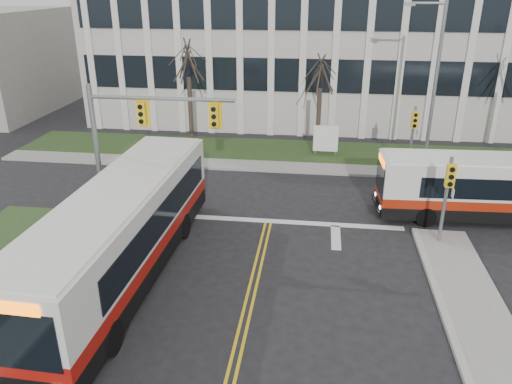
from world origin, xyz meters
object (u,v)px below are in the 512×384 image
object	(u,v)px
streetlight	(433,78)
newspaper_box_red	(6,333)
bus_cross	(501,190)
directory_sign	(326,139)
bus_main	(122,235)

from	to	relation	value
streetlight	newspaper_box_red	world-z (taller)	streetlight
bus_cross	directory_sign	bearing A→B (deg)	-137.19
directory_sign	bus_main	bearing A→B (deg)	-116.59
directory_sign	bus_cross	size ratio (longest dim) A/B	0.19
streetlight	bus_main	bearing A→B (deg)	-134.13
bus_cross	streetlight	bearing A→B (deg)	-163.14
bus_cross	bus_main	bearing A→B (deg)	-68.22
newspaper_box_red	bus_main	bearing A→B (deg)	77.67
bus_cross	newspaper_box_red	world-z (taller)	bus_cross
directory_sign	newspaper_box_red	bearing A→B (deg)	-116.48
directory_sign	bus_main	size ratio (longest dim) A/B	0.16
directory_sign	newspaper_box_red	distance (m)	20.87
bus_main	bus_cross	distance (m)	16.49
bus_main	directory_sign	bearing A→B (deg)	65.07
bus_main	newspaper_box_red	bearing A→B (deg)	-114.42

